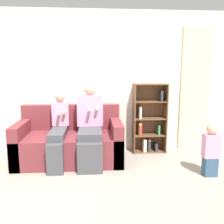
# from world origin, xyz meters

# --- Properties ---
(ground_plane) EXTENTS (14.00, 14.00, 0.00)m
(ground_plane) POSITION_xyz_m (0.00, 0.00, 0.00)
(ground_plane) COLOR #9E9384
(back_wall) EXTENTS (10.00, 0.06, 2.55)m
(back_wall) POSITION_xyz_m (0.00, 1.04, 1.27)
(back_wall) COLOR silver
(back_wall) RESTS_ON ground_plane
(curtain_panel) EXTENTS (0.56, 0.04, 2.27)m
(curtain_panel) POSITION_xyz_m (2.24, 0.99, 1.13)
(curtain_panel) COLOR beige
(curtain_panel) RESTS_ON ground_plane
(couch) EXTENTS (1.71, 0.91, 0.90)m
(couch) POSITION_xyz_m (-0.05, 0.55, 0.30)
(couch) COLOR maroon
(couch) RESTS_ON ground_plane
(adult_seated) EXTENTS (0.43, 0.86, 1.29)m
(adult_seated) POSITION_xyz_m (0.29, 0.46, 0.66)
(adult_seated) COLOR #47474C
(adult_seated) RESTS_ON ground_plane
(child_seated) EXTENTS (0.28, 0.87, 1.13)m
(child_seated) POSITION_xyz_m (-0.22, 0.41, 0.56)
(child_seated) COLOR #47474C
(child_seated) RESTS_ON ground_plane
(toddler_standing) EXTENTS (0.23, 0.17, 0.78)m
(toddler_standing) POSITION_xyz_m (2.01, -0.21, 0.40)
(toddler_standing) COLOR #335170
(toddler_standing) RESTS_ON ground_plane
(bookshelf) EXTENTS (0.60, 0.27, 1.26)m
(bookshelf) POSITION_xyz_m (1.35, 0.90, 0.57)
(bookshelf) COLOR brown
(bookshelf) RESTS_ON ground_plane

